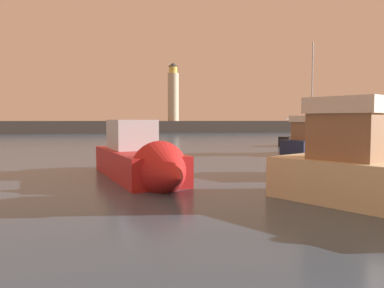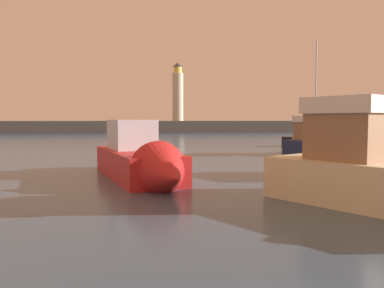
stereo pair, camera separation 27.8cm
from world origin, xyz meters
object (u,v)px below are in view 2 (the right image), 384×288
lighthouse (178,93)px  sailboat_moored (310,140)px  motorboat_2 (143,161)px  motorboat_0 (330,142)px

lighthouse → sailboat_moored: (7.00, -38.74, -7.04)m
motorboat_2 → sailboat_moored: (17.47, 18.51, -0.27)m
lighthouse → sailboat_moored: bearing=-79.8°
lighthouse → motorboat_2: lighthouse is taller
motorboat_0 → sailboat_moored: size_ratio=0.78×
motorboat_0 → motorboat_2: motorboat_0 is taller
sailboat_moored → motorboat_0: bearing=-108.4°
sailboat_moored → motorboat_2: bearing=-133.3°
lighthouse → sailboat_moored: size_ratio=1.10×
motorboat_2 → sailboat_moored: size_ratio=0.89×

